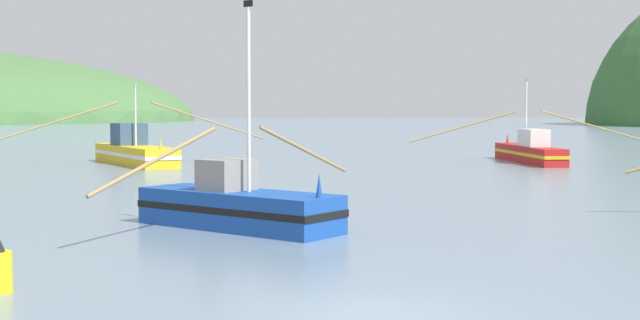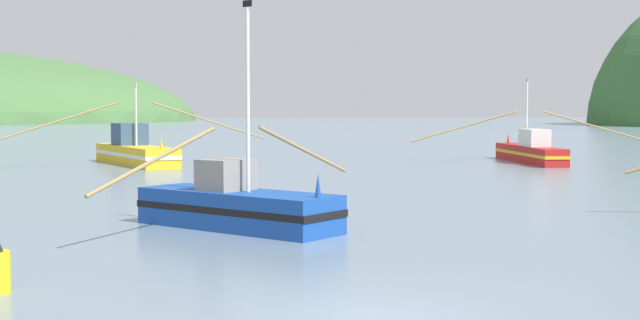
# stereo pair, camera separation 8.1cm
# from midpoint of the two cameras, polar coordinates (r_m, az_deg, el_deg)

# --- Properties ---
(ground_plane) EXTENTS (600.00, 600.00, 0.00)m
(ground_plane) POSITION_cam_midpoint_polar(r_m,az_deg,el_deg) (15.79, 3.55, -10.41)
(ground_plane) COLOR slate
(fishing_boat_red) EXTENTS (16.73, 11.01, 5.82)m
(fishing_boat_red) POSITION_cam_midpoint_polar(r_m,az_deg,el_deg) (60.58, 13.91, 0.58)
(fishing_boat_red) COLOR red
(fishing_boat_red) RESTS_ON ground
(fishing_boat_blue) EXTENTS (8.07, 8.43, 7.09)m
(fishing_boat_blue) POSITION_cam_midpoint_polar(r_m,az_deg,el_deg) (26.96, -5.51, -3.05)
(fishing_boat_blue) COLOR #19479E
(fishing_boat_blue) RESTS_ON ground
(fishing_boat_yellow) EXTENTS (17.52, 11.10, 5.42)m
(fishing_boat_yellow) POSITION_cam_midpoint_polar(r_m,az_deg,el_deg) (58.37, -12.22, 0.55)
(fishing_boat_yellow) COLOR gold
(fishing_boat_yellow) RESTS_ON ground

